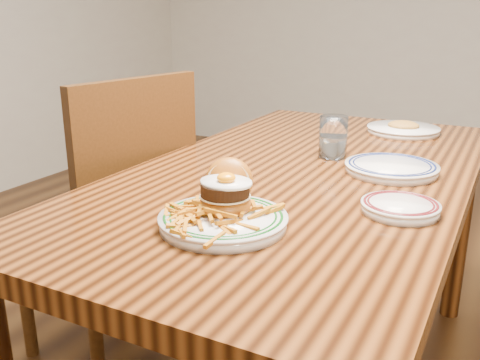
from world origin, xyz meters
The scene contains 7 objects.
table centered at (0.00, 0.00, 0.66)m, with size 0.85×1.60×0.75m.
chair_left centered at (-0.60, -0.09, 0.52)m, with size 0.54×0.54×0.98m.
main_plate centered at (0.00, -0.45, 0.78)m, with size 0.26×0.27×0.12m.
side_plate centered at (0.30, -0.22, 0.76)m, with size 0.17×0.17×0.03m.
rear_plate centered at (0.22, 0.07, 0.77)m, with size 0.24×0.24×0.03m.
water_glass centered at (0.03, 0.15, 0.80)m, with size 0.08×0.08×0.12m.
far_plate centered at (0.15, 0.57, 0.76)m, with size 0.25×0.25×0.04m.
Camera 1 is at (0.50, -1.32, 1.16)m, focal length 40.00 mm.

